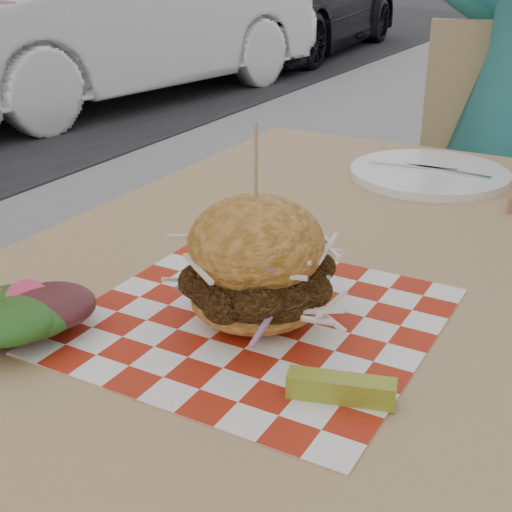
# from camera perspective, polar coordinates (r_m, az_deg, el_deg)

# --- Properties ---
(car_white) EXTENTS (1.87, 3.89, 1.23)m
(car_white) POSITION_cam_1_polar(r_m,az_deg,el_deg) (5.77, -11.74, 18.20)
(car_white) COLOR white
(car_white) RESTS_ON ground
(patio_table) EXTENTS (0.80, 1.20, 0.75)m
(patio_table) POSITION_cam_1_polar(r_m,az_deg,el_deg) (0.95, 6.23, -4.66)
(patio_table) COLOR tan
(patio_table) RESTS_ON ground
(patio_chair) EXTENTS (0.50, 0.51, 0.95)m
(patio_chair) POSITION_cam_1_polar(r_m,az_deg,el_deg) (1.89, 17.68, 5.08)
(patio_chair) COLOR tan
(patio_chair) RESTS_ON ground
(paper_liner) EXTENTS (0.36, 0.36, 0.00)m
(paper_liner) POSITION_cam_1_polar(r_m,az_deg,el_deg) (0.76, 0.00, -5.09)
(paper_liner) COLOR #B42512
(paper_liner) RESTS_ON patio_table
(sandwich) EXTENTS (0.19, 0.19, 0.21)m
(sandwich) POSITION_cam_1_polar(r_m,az_deg,el_deg) (0.74, 0.00, -0.99)
(sandwich) COLOR #D78C3C
(sandwich) RESTS_ON paper_liner
(pickle_spear) EXTENTS (0.10, 0.05, 0.02)m
(pickle_spear) POSITION_cam_1_polar(r_m,az_deg,el_deg) (0.64, 6.83, -10.46)
(pickle_spear) COLOR #939D2D
(pickle_spear) RESTS_ON paper_liner
(side_salad) EXTENTS (0.14, 0.14, 0.05)m
(side_salad) POSITION_cam_1_polar(r_m,az_deg,el_deg) (0.77, -19.43, -4.99)
(side_salad) COLOR #3F1419
(side_salad) RESTS_ON patio_table
(place_setting) EXTENTS (0.27, 0.27, 0.02)m
(place_setting) POSITION_cam_1_polar(r_m,az_deg,el_deg) (1.27, 13.68, 6.43)
(place_setting) COLOR white
(place_setting) RESTS_ON patio_table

